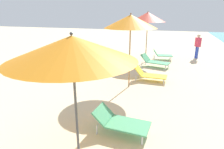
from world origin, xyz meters
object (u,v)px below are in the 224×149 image
object	(u,v)px
umbrella_third	(72,48)
person_walking_mid	(198,44)
lounger_third_shoreside	(120,122)
umbrella_fourth	(131,22)
lounger_fourth_shoreside	(150,74)
lounger_farthest_shoreside	(162,55)
lounger_farthest_inland	(154,61)
umbrella_farthest	(148,17)

from	to	relation	value
umbrella_third	person_walking_mid	bearing A→B (deg)	73.70
umbrella_third	lounger_third_shoreside	distance (m)	2.30
lounger_third_shoreside	umbrella_fourth	size ratio (longest dim) A/B	0.48
lounger_fourth_shoreside	lounger_farthest_shoreside	size ratio (longest dim) A/B	1.08
lounger_third_shoreside	umbrella_fourth	world-z (taller)	umbrella_fourth
umbrella_third	lounger_farthest_inland	distance (m)	7.89
umbrella_farthest	umbrella_third	bearing A→B (deg)	-90.49
umbrella_farthest	person_walking_mid	world-z (taller)	umbrella_farthest
umbrella_third	umbrella_fourth	xyz separation A→B (m)	(0.08, 4.18, 0.30)
lounger_farthest_shoreside	lounger_third_shoreside	bearing A→B (deg)	-101.44
umbrella_third	lounger_fourth_shoreside	xyz separation A→B (m)	(0.78, 5.21, -1.99)
lounger_fourth_shoreside	lounger_third_shoreside	bearing A→B (deg)	-91.39
lounger_third_shoreside	umbrella_fourth	distance (m)	3.92
lounger_fourth_shoreside	lounger_farthest_shoreside	xyz separation A→B (m)	(0.19, 4.31, 0.04)
umbrella_farthest	lounger_farthest_inland	distance (m)	2.59
lounger_fourth_shoreside	lounger_farthest_shoreside	distance (m)	4.32
umbrella_third	lounger_farthest_shoreside	bearing A→B (deg)	84.20
lounger_farthest_shoreside	umbrella_fourth	bearing A→B (deg)	-108.53
umbrella_fourth	person_walking_mid	distance (m)	7.30
lounger_farthest_shoreside	lounger_fourth_shoreside	bearing A→B (deg)	-101.71
umbrella_fourth	umbrella_farthest	world-z (taller)	umbrella_farthest
lounger_third_shoreside	lounger_farthest_shoreside	xyz separation A→B (m)	(0.34, 8.51, 0.02)
lounger_third_shoreside	umbrella_farthest	bearing A→B (deg)	97.45
lounger_farthest_shoreside	umbrella_farthest	bearing A→B (deg)	-141.82
umbrella_farthest	lounger_fourth_shoreside	bearing A→B (deg)	-78.14
umbrella_farthest	lounger_farthest_shoreside	distance (m)	2.67
lounger_fourth_shoreside	lounger_farthest_inland	distance (m)	2.40
person_walking_mid	lounger_fourth_shoreside	bearing A→B (deg)	35.05
person_walking_mid	umbrella_fourth	bearing A→B (deg)	33.25
umbrella_fourth	lounger_fourth_shoreside	world-z (taller)	umbrella_fourth
umbrella_farthest	person_walking_mid	size ratio (longest dim) A/B	1.90
umbrella_farthest	lounger_farthest_shoreside	bearing A→B (deg)	47.35
lounger_farthest_shoreside	lounger_farthest_inland	size ratio (longest dim) A/B	0.77
lounger_fourth_shoreside	person_walking_mid	xyz separation A→B (m)	(2.33, 5.41, 0.67)
lounger_farthest_inland	person_walking_mid	distance (m)	3.90
lounger_farthest_inland	person_walking_mid	xyz separation A→B (m)	(2.40, 3.02, 0.63)
umbrella_third	person_walking_mid	distance (m)	11.15
umbrella_third	umbrella_farthest	xyz separation A→B (m)	(0.07, 8.56, 0.37)
umbrella_third	lounger_farthest_shoreside	distance (m)	9.77
lounger_farthest_inland	umbrella_third	bearing A→B (deg)	-81.85
lounger_third_shoreside	lounger_fourth_shoreside	xyz separation A→B (m)	(0.15, 4.19, -0.03)
lounger_fourth_shoreside	lounger_farthest_shoreside	bearing A→B (deg)	88.06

